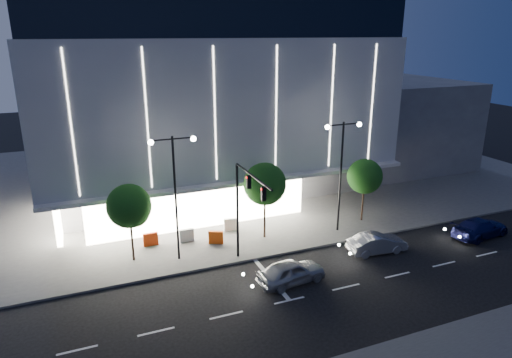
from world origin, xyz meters
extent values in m
plane|color=black|center=(0.00, 0.00, 0.00)|extent=(160.00, 160.00, 0.00)
cube|color=#474747|center=(5.00, 24.00, 0.07)|extent=(70.00, 40.00, 0.15)
cube|color=#4C4C51|center=(3.00, 24.00, 2.00)|extent=(28.00, 21.00, 4.00)
cube|color=#939398|center=(3.00, 22.00, 9.50)|extent=(30.00, 25.00, 11.00)
cube|color=black|center=(3.00, 22.00, 16.50)|extent=(29.40, 24.50, 3.00)
cube|color=white|center=(0.00, 10.70, 2.00)|extent=(18.00, 0.40, 3.60)
cube|color=white|center=(-10.80, 16.00, 2.00)|extent=(0.40, 10.00, 3.60)
cube|color=#939398|center=(3.00, 9.70, 4.10)|extent=(30.00, 2.00, 0.30)
cube|color=white|center=(3.00, 9.48, 9.50)|extent=(24.00, 0.06, 10.00)
cube|color=#4C4C51|center=(26.00, 24.00, 5.00)|extent=(16.00, 20.00, 10.00)
cylinder|color=black|center=(1.00, 4.80, 3.50)|extent=(0.18, 0.18, 7.00)
cylinder|color=black|center=(1.00, 1.90, 7.00)|extent=(0.14, 5.80, 0.14)
cube|color=black|center=(1.00, 2.60, 6.40)|extent=(0.28, 0.18, 0.85)
cube|color=black|center=(1.00, 0.20, 6.40)|extent=(0.28, 0.18, 0.85)
sphere|color=#FF0C0C|center=(0.88, 2.60, 6.70)|extent=(0.14, 0.14, 0.14)
cylinder|color=black|center=(-3.00, 6.00, 4.50)|extent=(0.16, 0.16, 9.00)
cylinder|color=black|center=(-3.70, 6.00, 8.80)|extent=(1.40, 0.10, 0.10)
cylinder|color=black|center=(-2.30, 6.00, 8.80)|extent=(1.40, 0.10, 0.10)
sphere|color=white|center=(-4.40, 6.00, 8.70)|extent=(0.36, 0.36, 0.36)
sphere|color=white|center=(-1.60, 6.00, 8.70)|extent=(0.36, 0.36, 0.36)
cylinder|color=black|center=(10.00, 6.00, 4.50)|extent=(0.16, 0.16, 9.00)
cylinder|color=black|center=(9.30, 6.00, 8.80)|extent=(1.40, 0.10, 0.10)
cylinder|color=black|center=(10.70, 6.00, 8.80)|extent=(1.40, 0.10, 0.10)
sphere|color=white|center=(8.60, 6.00, 8.70)|extent=(0.36, 0.36, 0.36)
sphere|color=white|center=(11.40, 6.00, 8.70)|extent=(0.36, 0.36, 0.36)
cylinder|color=black|center=(-6.00, 7.00, 1.89)|extent=(0.16, 0.16, 3.78)
sphere|color=#173D10|center=(-6.00, 7.00, 4.21)|extent=(3.02, 3.02, 3.02)
sphere|color=#173D10|center=(-5.70, 7.20, 3.67)|extent=(2.16, 2.16, 2.16)
sphere|color=#173D10|center=(-6.25, 6.85, 3.89)|extent=(1.94, 1.94, 1.94)
cylinder|color=black|center=(4.00, 7.00, 2.03)|extent=(0.16, 0.16, 4.06)
sphere|color=#173D10|center=(4.00, 7.00, 4.52)|extent=(3.25, 3.25, 3.25)
sphere|color=#173D10|center=(4.30, 7.20, 3.94)|extent=(2.32, 2.32, 2.32)
sphere|color=#173D10|center=(3.75, 6.85, 4.18)|extent=(2.09, 2.09, 2.09)
cylinder|color=black|center=(13.00, 7.00, 1.82)|extent=(0.16, 0.16, 3.64)
sphere|color=#173D10|center=(13.00, 7.00, 4.06)|extent=(2.91, 2.91, 2.91)
sphere|color=#173D10|center=(13.30, 7.20, 3.54)|extent=(2.08, 2.08, 2.08)
sphere|color=#173D10|center=(12.75, 6.85, 3.74)|extent=(1.87, 1.87, 1.87)
imported|color=#989A9F|center=(3.00, 0.31, 0.78)|extent=(4.76, 2.36, 1.56)
imported|color=#A6A7AD|center=(10.70, 1.78, 0.72)|extent=(4.50, 1.89, 1.45)
imported|color=#14164C|center=(19.89, 0.98, 0.75)|extent=(5.38, 2.75, 1.49)
cube|color=red|center=(-4.48, 8.85, 0.65)|extent=(1.10, 0.27, 1.00)
cube|color=#B8B8B8|center=(-1.82, 8.51, 0.65)|extent=(1.10, 0.27, 1.00)
cube|color=#D7440B|center=(0.14, 7.32, 0.65)|extent=(1.11, 0.68, 1.00)
cube|color=white|center=(1.99, 9.21, 0.65)|extent=(1.13, 0.42, 1.00)
camera|label=1|loc=(-8.86, -22.88, 15.43)|focal=32.00mm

